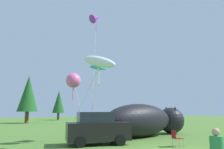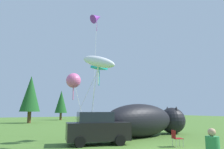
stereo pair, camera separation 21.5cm
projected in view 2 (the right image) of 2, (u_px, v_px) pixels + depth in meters
parked_car at (97, 128)px, 13.48m from camera, size 4.09×2.44×1.98m
folding_chair at (176, 137)px, 12.62m from camera, size 0.64×0.64×0.93m
inflatable_cat at (147, 121)px, 17.57m from camera, size 8.88×3.90×2.57m
kite_white_ghost at (98, 62)px, 12.44m from camera, size 1.48×4.09×5.51m
kite_purple_delta at (97, 18)px, 20.33m from camera, size 1.85×2.40×11.20m
kite_teal_diamond at (99, 69)px, 15.88m from camera, size 2.73×1.56×5.27m
kite_pink_octopus at (74, 81)px, 14.71m from camera, size 1.29×1.61×4.57m
horizon_tree_west at (31, 94)px, 35.84m from camera, size 3.22×3.22×7.69m
horizon_tree_mid at (61, 102)px, 46.47m from camera, size 2.59×2.59×6.18m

